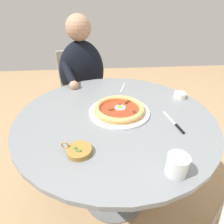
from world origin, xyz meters
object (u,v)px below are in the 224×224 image
Objects in this scene: steak_knife at (176,125)px; diner_person at (84,91)px; olive_pan at (79,151)px; cafe_chair_diner at (81,87)px; water_glass at (177,166)px; dining_table at (115,135)px; fork_utensil at (123,88)px; ramekin_capers at (180,95)px; pizza_on_plate at (119,109)px.

steak_knife is 1.00m from diner_person.
cafe_chair_diner is (-0.08, 1.12, -0.21)m from olive_pan.
cafe_chair_diner reaches higher than water_glass.
water_glass is (0.18, -0.42, 0.19)m from dining_table.
cafe_chair_diner reaches higher than fork_utensil.
diner_person reaches higher than water_glass.
ramekin_capers is (0.14, 0.30, 0.02)m from steak_knife.
fork_utensil is 0.51m from diner_person.
water_glass reaches higher than steak_knife.
water_glass is 0.31m from steak_knife.
water_glass is 1.21m from diner_person.
pizza_on_plate is 0.34m from fork_utensil.
water_glass is 0.77m from fork_utensil.
diner_person is at bearing 109.44° from water_glass.
pizza_on_plate is 2.68× the size of olive_pan.
fork_utensil is (0.27, 0.63, -0.01)m from olive_pan.
dining_table is 3.18× the size of pizza_on_plate.
cafe_chair_diner reaches higher than olive_pan.
ramekin_capers is (0.26, 0.58, -0.02)m from water_glass.
olive_pan is at bearing -85.86° from cafe_chair_diner.
diner_person is (-0.51, 0.84, -0.19)m from steak_knife.
pizza_on_plate is at bearing 150.75° from steak_knife.
steak_knife is at bearing -25.54° from dining_table.
olive_pan is at bearing -87.63° from diner_person.
cafe_chair_diner is (-0.26, 0.83, -0.04)m from dining_table.
dining_table is at bearing 154.46° from steak_knife.
steak_knife is 0.24× the size of cafe_chair_diner.
diner_person reaches higher than steak_knife.
fork_utensil is at bearing 113.04° from steak_knife.
fork_utensil is (0.09, 0.34, 0.16)m from dining_table.
diner_person is at bearing 130.73° from fork_utensil.
dining_table is 0.49m from ramekin_capers.
olive_pan is 1.01m from diner_person.
water_glass is 0.09× the size of cafe_chair_diner.
dining_table is 14.01× the size of ramekin_capers.
water_glass is 1.04× the size of ramekin_capers.
fork_utensil is 0.19× the size of cafe_chair_diner.
water_glass is at bearing -70.76° from pizza_on_plate.
ramekin_capers is 0.76m from olive_pan.
cafe_chair_diner is (-0.35, 0.49, -0.20)m from fork_utensil.
ramekin_capers is (0.44, 0.16, 0.18)m from dining_table.
ramekin_capers is 0.39m from fork_utensil.
diner_person is 0.14m from cafe_chair_diner.
diner_person is at bearing 107.49° from dining_table.
olive_pan is (-0.20, -0.30, -0.01)m from pizza_on_plate.
fork_utensil is at bearing -49.27° from diner_person.
dining_table is at bearing -160.25° from ramekin_capers.
fork_utensil is at bearing 96.47° from water_glass.
steak_knife is at bearing -60.37° from cafe_chair_diner.
pizza_on_plate is 4.41× the size of ramekin_capers.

